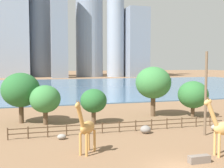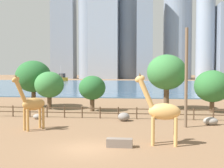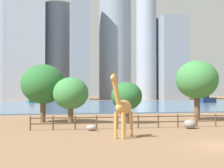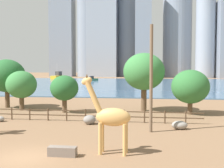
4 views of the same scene
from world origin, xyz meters
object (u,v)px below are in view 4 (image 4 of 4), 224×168
(giraffe_tall, at_px, (110,117))
(tree_right_small, at_px, (7,76))
(boat_ferry, at_px, (92,79))
(tree_left_large, at_px, (144,72))
(boulder_near_fence, at_px, (0,119))
(tree_left_small, at_px, (21,85))
(feeding_trough, at_px, (62,151))
(tree_right_tall, at_px, (64,88))
(boat_tug, at_px, (58,76))
(tree_center_broad, at_px, (190,87))
(boulder_by_pole, at_px, (90,120))
(boulder_small, at_px, (180,125))
(utility_pole, at_px, (151,79))

(giraffe_tall, relative_size, tree_right_small, 0.77)
(tree_right_small, xyz_separation_m, boat_ferry, (-3.45, 76.12, -3.57))
(tree_left_large, bearing_deg, boulder_near_fence, -147.57)
(boulder_near_fence, distance_m, tree_left_small, 8.38)
(feeding_trough, height_order, tree_right_tall, tree_right_tall)
(tree_left_small, height_order, boat_tug, boat_tug)
(tree_center_broad, height_order, tree_left_small, tree_center_broad)
(boulder_by_pole, xyz_separation_m, feeding_trough, (0.41, -10.02, -0.14))
(tree_right_tall, bearing_deg, boulder_small, -30.69)
(feeding_trough, height_order, boat_tug, boat_tug)
(tree_left_large, height_order, boat_tug, boat_tug)
(boulder_by_pole, relative_size, tree_center_broad, 0.23)
(boulder_small, relative_size, feeding_trough, 0.78)
(boulder_by_pole, xyz_separation_m, tree_left_small, (-10.72, 7.76, 2.89))
(tree_center_broad, relative_size, boat_tug, 0.62)
(utility_pole, bearing_deg, boulder_small, 29.13)
(boulder_by_pole, distance_m, tree_right_small, 17.32)
(tree_right_small, bearing_deg, tree_left_small, -32.95)
(boulder_near_fence, height_order, boulder_small, boulder_small)
(boat_tug, bearing_deg, tree_left_large, 34.84)
(tree_right_tall, bearing_deg, boulder_near_fence, -126.55)
(boulder_by_pole, distance_m, tree_left_small, 13.55)
(tree_center_broad, distance_m, tree_right_small, 24.58)
(tree_left_small, bearing_deg, boat_ferry, 94.75)
(boulder_by_pole, bearing_deg, tree_right_tall, 124.67)
(tree_left_large, distance_m, boat_tug, 98.16)
(utility_pole, relative_size, tree_center_broad, 1.74)
(feeding_trough, bearing_deg, utility_pole, 53.04)
(boulder_by_pole, height_order, boulder_small, boulder_by_pole)
(boulder_small, distance_m, tree_right_tall, 15.52)
(utility_pole, xyz_separation_m, boulder_near_fence, (-15.43, 2.68, -4.34))
(utility_pole, bearing_deg, giraffe_tall, -112.09)
(boulder_near_fence, distance_m, tree_right_small, 11.37)
(tree_right_tall, bearing_deg, tree_center_broad, 2.51)
(giraffe_tall, relative_size, boulder_small, 3.67)
(tree_right_small, height_order, boat_ferry, tree_right_small)
(boulder_by_pole, xyz_separation_m, boulder_small, (8.57, -1.18, -0.06))
(boulder_small, xyz_separation_m, boat_ferry, (-25.78, 87.03, 0.46))
(boat_tug, bearing_deg, giraffe_tall, 30.13)
(utility_pole, height_order, tree_right_tall, utility_pole)
(boulder_by_pole, distance_m, tree_center_broad, 13.24)
(boulder_near_fence, distance_m, boat_ferry, 86.15)
(boulder_near_fence, height_order, tree_left_small, tree_left_small)
(boulder_small, distance_m, tree_right_small, 25.18)
(feeding_trough, xyz_separation_m, tree_left_large, (4.74, 19.35, 4.73))
(boulder_near_fence, height_order, tree_left_large, tree_left_large)
(feeding_trough, height_order, tree_right_small, tree_right_small)
(boulder_by_pole, height_order, tree_right_tall, tree_right_tall)
(boat_tug, bearing_deg, feeding_trough, 28.60)
(boulder_small, bearing_deg, tree_left_large, 108.04)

